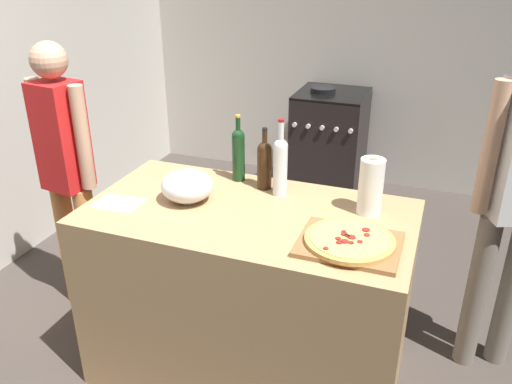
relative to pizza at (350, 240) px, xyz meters
name	(u,v)px	position (x,y,z in m)	size (l,w,h in m)	color
ground_plane	(274,260)	(-0.70, 1.19, -0.96)	(4.00, 3.79, 0.02)	#3F3833
kitchen_wall_rear	(337,35)	(-0.70, 2.83, 0.35)	(4.00, 0.10, 2.60)	#BCB7AD
kitchen_wall_left	(41,55)	(-2.45, 1.19, 0.35)	(0.10, 3.79, 2.60)	#BCB7AD
counter	(249,294)	(-0.49, 0.15, -0.49)	(1.48, 0.79, 0.92)	tan
cutting_board	(349,244)	(0.00, 0.00, -0.02)	(0.40, 0.32, 0.02)	olive
pizza	(350,240)	(0.00, 0.00, 0.00)	(0.36, 0.36, 0.03)	tan
mixing_bowl	(187,186)	(-0.79, 0.15, 0.05)	(0.24, 0.24, 0.15)	#B2B2B7
paper_towel_roll	(371,187)	(0.02, 0.32, 0.10)	(0.11, 0.11, 0.26)	white
wine_bottle_dark	(265,163)	(-0.50, 0.41, 0.10)	(0.07, 0.07, 0.31)	#331E0F
wine_bottle_clear	(238,152)	(-0.66, 0.46, 0.12)	(0.06, 0.06, 0.34)	#143819
wine_bottle_amber	(280,164)	(-0.41, 0.37, 0.13)	(0.07, 0.07, 0.38)	silver
recipe_sheet	(118,203)	(-1.08, 0.01, -0.03)	(0.21, 0.15, 0.00)	white
stove	(329,143)	(-0.62, 2.43, -0.50)	(0.57, 0.62, 0.94)	black
person_in_stripes	(66,166)	(-1.63, 0.33, -0.04)	(0.39, 0.23, 1.58)	#D88C4C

